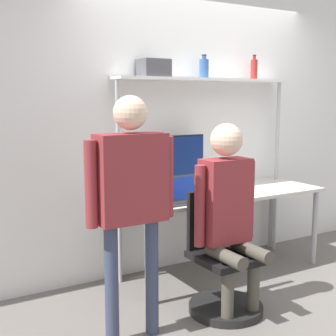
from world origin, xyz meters
The scene contains 13 objects.
ground_plane centered at (0.00, 0.00, 0.00)m, with size 12.00×12.00×0.00m, color slate.
wall_back centered at (0.00, 0.78, 1.35)m, with size 8.00×0.06×2.70m.
desk centered at (0.00, 0.38, 0.69)m, with size 1.95×0.73×0.76m.
shelf_unit centered at (0.00, 0.62, 1.51)m, with size 1.85×0.24×1.78m.
monitor centered at (-0.29, 0.59, 1.04)m, with size 0.48×0.20×0.51m.
laptop centered at (-0.54, 0.21, 0.81)m, with size 0.35×0.22×0.21m.
cell_phone centered at (-0.26, 0.14, 0.76)m, with size 0.07×0.15×0.01m.
office_chair centered at (-0.46, -0.28, 0.27)m, with size 0.56×0.56×0.90m.
person_seated centered at (-0.46, -0.32, 0.84)m, with size 0.53×0.48×1.42m.
person_standing centered at (-1.24, -0.31, 1.04)m, with size 0.62×0.22×1.62m.
bottle_blue centered at (-0.03, 0.62, 1.87)m, with size 0.09×0.09×0.21m.
bottle_red centered at (0.56, 0.62, 1.88)m, with size 0.07×0.07×0.24m.
storage_box centered at (-0.56, 0.62, 1.86)m, with size 0.25×0.20×0.15m.
Camera 1 is at (-2.54, -2.97, 1.61)m, focal length 50.00 mm.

